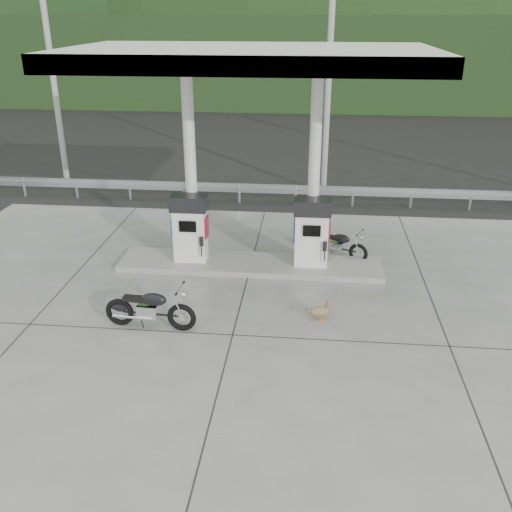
# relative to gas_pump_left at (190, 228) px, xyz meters

# --- Properties ---
(ground) EXTENTS (160.00, 160.00, 0.00)m
(ground) POSITION_rel_gas_pump_left_xyz_m (1.60, -2.50, -1.07)
(ground) COLOR black
(ground) RESTS_ON ground
(forecourt_apron) EXTENTS (18.00, 14.00, 0.02)m
(forecourt_apron) POSITION_rel_gas_pump_left_xyz_m (1.60, -2.50, -1.06)
(forecourt_apron) COLOR slate
(forecourt_apron) RESTS_ON ground
(pump_island) EXTENTS (7.00, 1.40, 0.15)m
(pump_island) POSITION_rel_gas_pump_left_xyz_m (1.60, 0.00, -0.98)
(pump_island) COLOR gray
(pump_island) RESTS_ON forecourt_apron
(gas_pump_left) EXTENTS (0.95, 0.55, 1.80)m
(gas_pump_left) POSITION_rel_gas_pump_left_xyz_m (0.00, 0.00, 0.00)
(gas_pump_left) COLOR white
(gas_pump_left) RESTS_ON pump_island
(gas_pump_right) EXTENTS (0.95, 0.55, 1.80)m
(gas_pump_right) POSITION_rel_gas_pump_left_xyz_m (3.20, 0.00, 0.00)
(gas_pump_right) COLOR white
(gas_pump_right) RESTS_ON pump_island
(canopy_column_left) EXTENTS (0.30, 0.30, 5.00)m
(canopy_column_left) POSITION_rel_gas_pump_left_xyz_m (0.00, 0.40, 1.60)
(canopy_column_left) COLOR white
(canopy_column_left) RESTS_ON pump_island
(canopy_column_right) EXTENTS (0.30, 0.30, 5.00)m
(canopy_column_right) POSITION_rel_gas_pump_left_xyz_m (3.20, 0.40, 1.60)
(canopy_column_right) COLOR white
(canopy_column_right) RESTS_ON pump_island
(canopy_roof) EXTENTS (8.50, 5.00, 0.40)m
(canopy_roof) POSITION_rel_gas_pump_left_xyz_m (1.60, 0.00, 4.30)
(canopy_roof) COLOR silver
(canopy_roof) RESTS_ON canopy_column_left
(guardrail) EXTENTS (26.00, 0.16, 1.42)m
(guardrail) POSITION_rel_gas_pump_left_xyz_m (1.60, 5.50, -0.36)
(guardrail) COLOR #9EA1A5
(guardrail) RESTS_ON ground
(road) EXTENTS (60.00, 7.00, 0.01)m
(road) POSITION_rel_gas_pump_left_xyz_m (1.60, 9.00, -1.07)
(road) COLOR black
(road) RESTS_ON ground
(utility_pole_a) EXTENTS (0.22, 0.22, 8.00)m
(utility_pole_a) POSITION_rel_gas_pump_left_xyz_m (-6.40, 7.00, 2.93)
(utility_pole_a) COLOR #979691
(utility_pole_a) RESTS_ON ground
(utility_pole_b) EXTENTS (0.22, 0.22, 8.00)m
(utility_pole_b) POSITION_rel_gas_pump_left_xyz_m (3.60, 7.00, 2.93)
(utility_pole_b) COLOR #979691
(utility_pole_b) RESTS_ON ground
(tree_band) EXTENTS (80.00, 6.00, 6.00)m
(tree_band) POSITION_rel_gas_pump_left_xyz_m (1.60, 27.50, 1.93)
(tree_band) COLOR black
(tree_band) RESTS_ON ground
(forested_hills) EXTENTS (100.00, 40.00, 140.00)m
(forested_hills) POSITION_rel_gas_pump_left_xyz_m (1.60, 57.50, -1.07)
(forested_hills) COLOR black
(forested_hills) RESTS_ON ground
(motorcycle_left) EXTENTS (1.93, 0.73, 0.90)m
(motorcycle_left) POSITION_rel_gas_pump_left_xyz_m (-0.21, -3.35, -0.60)
(motorcycle_left) COLOR black
(motorcycle_left) RESTS_ON forecourt_apron
(motorcycle_right) EXTENTS (1.68, 1.13, 0.77)m
(motorcycle_right) POSITION_rel_gas_pump_left_xyz_m (3.94, 0.86, -0.67)
(motorcycle_right) COLOR black
(motorcycle_right) RESTS_ON forecourt_apron
(duck) EXTENTS (0.58, 0.28, 0.40)m
(duck) POSITION_rel_gas_pump_left_xyz_m (3.42, -2.67, -0.85)
(duck) COLOR brown
(duck) RESTS_ON forecourt_apron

